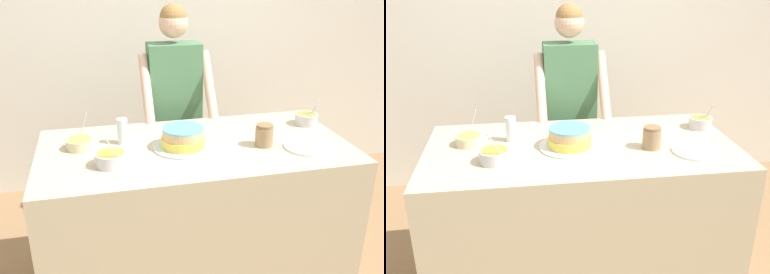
% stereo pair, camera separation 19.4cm
% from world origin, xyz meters
% --- Properties ---
extents(wall_back, '(10.00, 0.05, 2.60)m').
position_xyz_m(wall_back, '(0.00, 1.96, 1.30)').
color(wall_back, silver).
rests_on(wall_back, ground_plane).
extents(counter, '(1.76, 0.88, 0.95)m').
position_xyz_m(counter, '(0.00, 0.44, 0.47)').
color(counter, '#C6B793').
rests_on(counter, ground_plane).
extents(person_baker, '(0.50, 0.46, 1.67)m').
position_xyz_m(person_baker, '(0.02, 1.14, 1.02)').
color(person_baker, '#2D2D38').
rests_on(person_baker, ground_plane).
extents(cake, '(0.35, 0.35, 0.12)m').
position_xyz_m(cake, '(-0.07, 0.43, 1.00)').
color(cake, silver).
rests_on(cake, counter).
extents(frosting_bowl_olive, '(0.14, 0.14, 0.16)m').
position_xyz_m(frosting_bowl_olive, '(0.78, 0.62, 0.99)').
color(frosting_bowl_olive, silver).
rests_on(frosting_bowl_olive, counter).
extents(frosting_bowl_orange, '(0.16, 0.16, 0.18)m').
position_xyz_m(frosting_bowl_orange, '(-0.48, 0.29, 0.99)').
color(frosting_bowl_orange, silver).
rests_on(frosting_bowl_orange, counter).
extents(frosting_bowl_yellow, '(0.15, 0.15, 0.20)m').
position_xyz_m(frosting_bowl_yellow, '(-0.64, 0.55, 0.98)').
color(frosting_bowl_yellow, beige).
rests_on(frosting_bowl_yellow, counter).
extents(drinking_glass, '(0.06, 0.06, 0.15)m').
position_xyz_m(drinking_glass, '(-0.40, 0.57, 1.02)').
color(drinking_glass, silver).
rests_on(drinking_glass, counter).
extents(ceramic_plate, '(0.26, 0.26, 0.01)m').
position_xyz_m(ceramic_plate, '(0.61, 0.26, 0.95)').
color(ceramic_plate, white).
rests_on(ceramic_plate, counter).
extents(stoneware_jar, '(0.10, 0.10, 0.13)m').
position_xyz_m(stoneware_jar, '(0.38, 0.35, 1.01)').
color(stoneware_jar, '#9E7F5B').
rests_on(stoneware_jar, counter).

